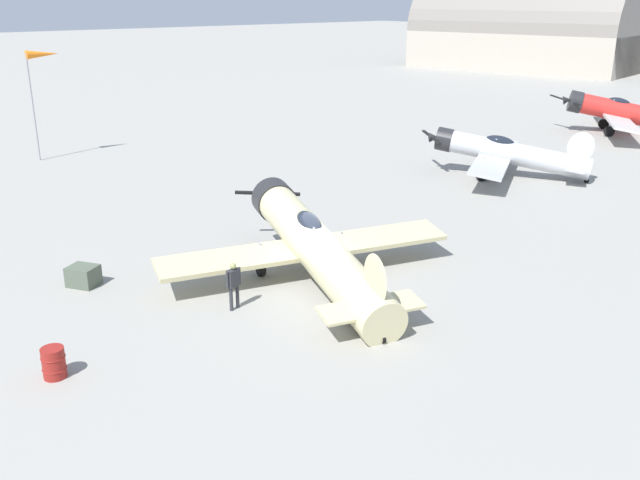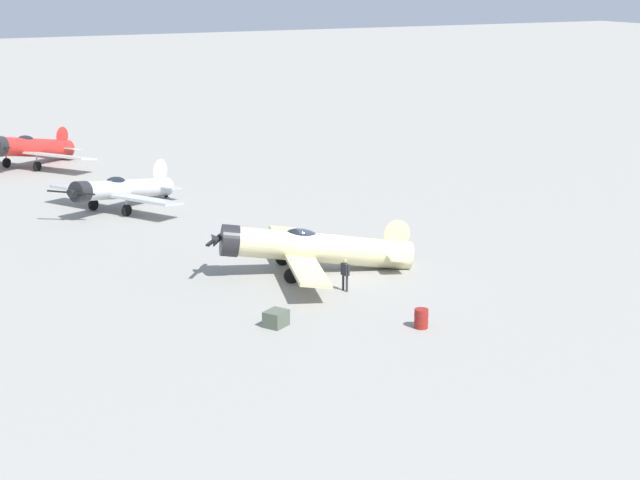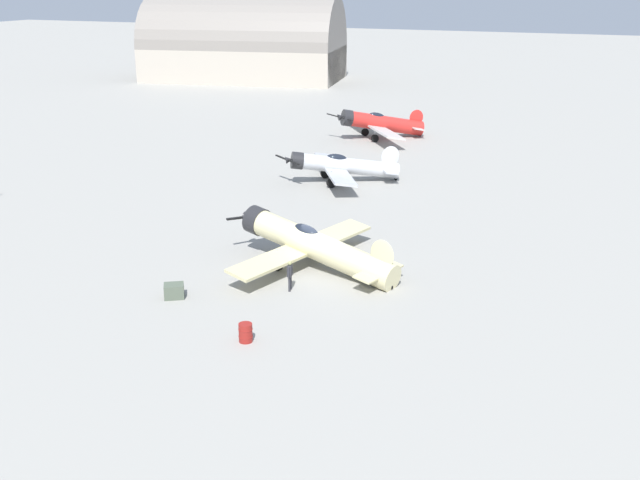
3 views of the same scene
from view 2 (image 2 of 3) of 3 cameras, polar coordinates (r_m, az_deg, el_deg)
name	(u,v)px [view 2 (image 2 of 3)]	position (r m, az deg, el deg)	size (l,w,h in m)	color
ground_plane	(320,272)	(53.95, 0.00, -1.84)	(400.00, 400.00, 0.00)	gray
airplane_foreground	(311,248)	(53.47, -0.54, -0.46)	(11.50, 11.45, 3.05)	beige
airplane_mid_apron	(120,190)	(68.78, -11.42, 2.85)	(9.89, 10.10, 2.99)	#B7BABF
airplane_far_line	(29,148)	(85.68, -16.38, 5.10)	(9.70, 11.94, 3.20)	red
ground_crew_mechanic	(345,272)	(50.52, 1.45, -1.84)	(0.31, 0.65, 1.69)	#2D2D33
equipment_crate	(276,319)	(45.82, -2.54, -4.53)	(1.33, 1.27, 0.75)	#4C5647
fuel_drum	(421,319)	(45.78, 5.84, -4.51)	(0.68, 0.68, 0.90)	maroon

